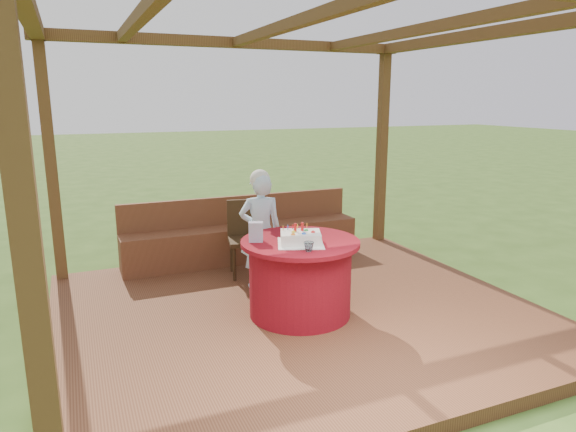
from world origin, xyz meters
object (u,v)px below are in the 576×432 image
Objects in this scene: bench at (243,239)px; drinking_glass at (309,247)px; birthday_cake at (301,238)px; chair at (246,234)px; table at (300,277)px; gift_bag at (256,232)px; elderly_woman at (260,229)px.

bench is 2.24m from drinking_glass.
bench is 5.70× the size of birthday_cake.
bench is 3.48× the size of chair.
bench reaches higher than table.
birthday_cake reaches higher than chair.
table is 0.61m from gift_bag.
chair is at bearing 97.56° from gift_bag.
birthday_cake reaches higher than table.
chair is 9.58× the size of drinking_glass.
chair reaches higher than drinking_glass.
elderly_woman is at bearing 90.55° from drinking_glass.
elderly_woman is (-0.12, -1.00, 0.39)m from bench.
elderly_woman is 7.04× the size of gift_bag.
drinking_glass is (0.01, -1.18, 0.12)m from elderly_woman.
chair reaches higher than bench.
gift_bag is (-0.42, -1.71, 0.56)m from bench.
drinking_glass is at bearing -97.89° from birthday_cake.
birthday_cake and gift_bag have the same top height.
table is at bearing -91.02° from bench.
bench is at bearing 97.66° from gift_bag.
chair is at bearing -103.64° from bench.
birthday_cake is (0.05, -0.94, 0.13)m from elderly_woman.
table is at bearing -86.02° from chair.
drinking_glass reaches higher than bench.
elderly_woman is at bearing 88.60° from gift_bag.
birthday_cake is 0.25m from drinking_glass.
gift_bag is at bearing 123.74° from drinking_glass.
elderly_woman reaches higher than table.
table is 1.33m from chair.
birthday_cake is at bearing -11.13° from gift_bag.
bench is 0.57m from chair.
table is at bearing 77.57° from drinking_glass.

